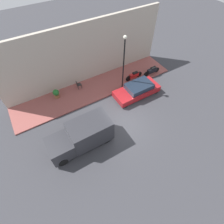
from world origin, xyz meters
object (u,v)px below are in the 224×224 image
Objects in this scene: motorcycle_black at (152,71)px; cafe_chair at (78,84)px; potted_plant at (56,93)px; streetlamp at (124,59)px; motorcycle_red at (134,75)px; parked_car at (137,90)px; delivery_van at (81,136)px.

motorcycle_black is 2.41× the size of cafe_chair.
streetlamp is at bearing -109.30° from potted_plant.
motorcycle_black is 2.29× the size of potted_plant.
cafe_chair is at bearing -87.73° from potted_plant.
potted_plant is (1.85, 9.64, 0.02)m from motorcycle_black.
motorcycle_red is at bearing -100.96° from potted_plant.
parked_car is 0.93× the size of delivery_van.
motorcycle_red is at bearing 79.57° from motorcycle_black.
delivery_van is 5.35× the size of potted_plant.
parked_car is at bearing 152.45° from motorcycle_red.
delivery_van is 2.34× the size of motorcycle_black.
motorcycle_black is (3.74, -9.61, -0.48)m from delivery_van.
parked_car is 6.99m from delivery_van.
cafe_chair is (0.09, -2.22, 0.02)m from potted_plant.
streetlamp is (-0.57, 1.78, 2.84)m from motorcycle_red.
parked_car is 2.16m from motorcycle_red.
cafe_chair is at bearing 73.87° from motorcycle_red.
motorcycle_black is at bearing -68.72° from delivery_van.
streetlamp reaches higher than cafe_chair.
delivery_van is 0.88× the size of streetlamp.
streetlamp is 6.43× the size of cafe_chair.
streetlamp is at bearing -120.47° from cafe_chair.
streetlamp is at bearing 107.81° from motorcycle_red.
parked_car is at bearing -117.08° from potted_plant.
streetlamp reaches higher than delivery_van.
motorcycle_red is 2.21× the size of potted_plant.
parked_car is at bearing -128.25° from cafe_chair.
cafe_chair is (2.14, 3.64, -2.77)m from streetlamp.
streetlamp is (-0.21, 3.78, 2.80)m from motorcycle_black.
streetlamp is (1.35, 0.78, 2.79)m from parked_car.
cafe_chair is at bearing 51.75° from parked_car.
delivery_van reaches higher than cafe_chair.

